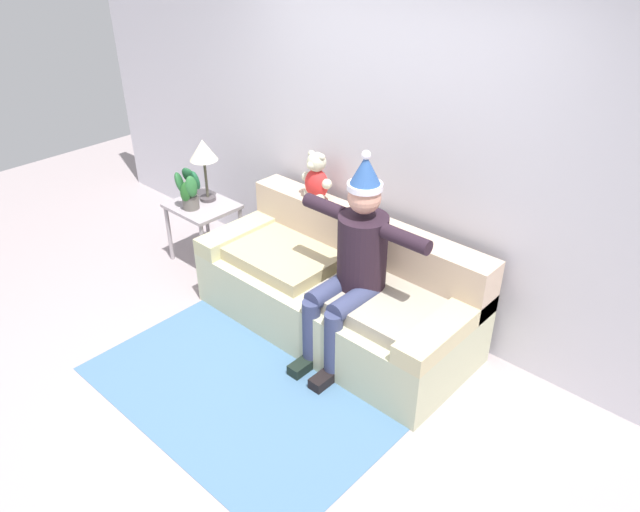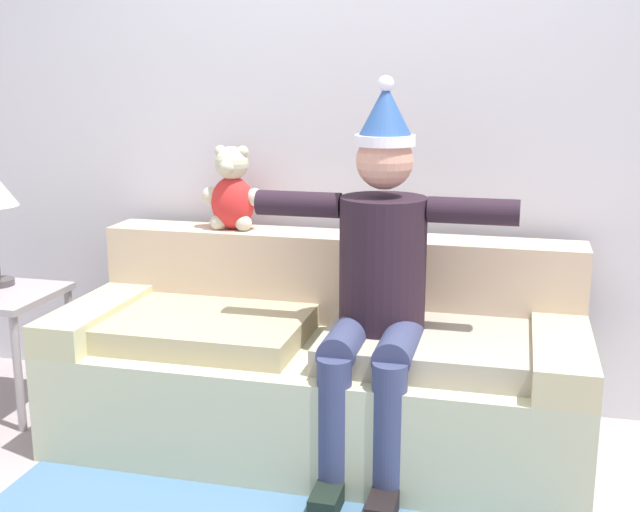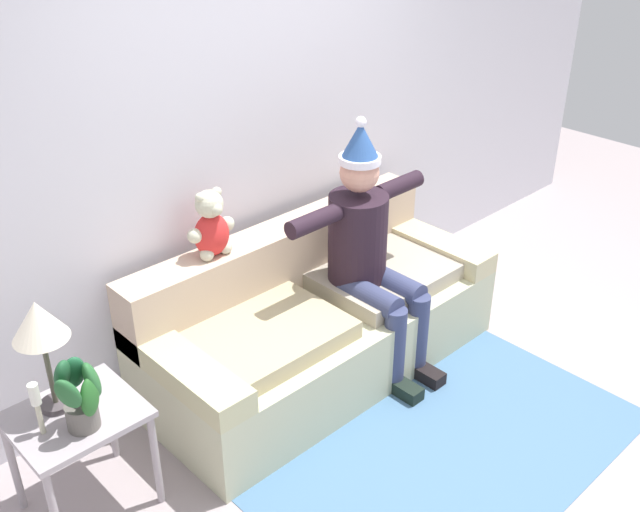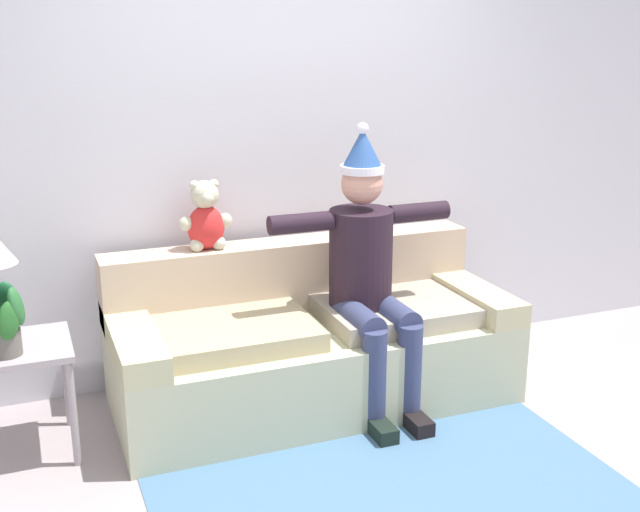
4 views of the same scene
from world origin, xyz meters
TOP-DOWN VIEW (x-y plane):
  - ground_plane at (0.00, 0.00)m, footprint 10.00×10.00m
  - back_wall at (0.00, 1.55)m, footprint 7.00×0.10m
  - couch at (0.00, 1.01)m, footprint 2.13×0.92m
  - person_seated at (0.26, 0.85)m, footprint 1.02×0.77m
  - teddy_bear at (-0.49, 1.30)m, footprint 0.29×0.17m
  - side_table at (-1.52, 0.95)m, footprint 0.55×0.48m
  - table_lamp at (-1.56, 1.05)m, footprint 0.24×0.24m
  - potted_plant at (-1.53, 0.84)m, footprint 0.26×0.24m
  - candle_tall at (-1.68, 0.93)m, footprint 0.04×0.04m
  - area_rug at (0.00, -0.05)m, footprint 2.07×1.17m

SIDE VIEW (x-z plane):
  - ground_plane at x=0.00m, z-range 0.00..0.00m
  - area_rug at x=0.00m, z-range 0.00..0.01m
  - couch at x=0.00m, z-range -0.09..0.74m
  - side_table at x=-1.52m, z-range 0.19..0.75m
  - candle_tall at x=-1.68m, z-range 0.59..0.85m
  - potted_plant at x=-1.53m, z-range 0.55..0.93m
  - person_seated at x=0.26m, z-range 0.01..1.52m
  - table_lamp at x=-1.56m, z-range 0.71..1.27m
  - teddy_bear at x=-0.49m, z-range 0.81..1.19m
  - back_wall at x=0.00m, z-range 0.00..2.70m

